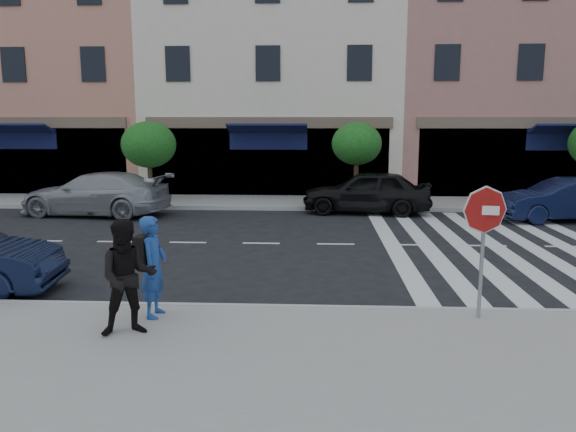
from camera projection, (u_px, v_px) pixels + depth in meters
The scene contains 14 objects.
ground at pixel (242, 287), 11.18m from camera, with size 120.00×120.00×0.00m, color black.
sidewalk_near at pixel (205, 366), 7.47m from camera, with size 60.00×4.50×0.15m, color gray.
sidewalk_far at pixel (278, 202), 21.99m from camera, with size 60.00×3.00×0.15m, color gray.
building_west_mid at pixel (60, 42), 27.23m from camera, with size 10.00×9.00×14.00m, color tan.
building_centre at pixel (276, 72), 26.98m from camera, with size 11.00×9.00×11.00m, color beige.
building_east_mid at pixel (531, 49), 26.23m from camera, with size 13.00×9.00×13.00m, color #AB7165.
street_tree_wb at pixel (149, 145), 21.65m from camera, with size 2.10×2.10×3.06m.
street_tree_c at pixel (357, 144), 21.25m from camera, with size 1.90×1.90×3.04m.
stop_sign at pixel (484, 222), 8.77m from camera, with size 0.76×0.13×2.15m.
photographer at pixel (154, 267), 9.01m from camera, with size 0.60×0.40×1.65m, color navy.
walker at pixel (128, 277), 8.24m from camera, with size 0.85×0.66×1.74m, color black.
car_far_left at pixel (95, 194), 19.41m from camera, with size 2.09×5.15×1.49m, color #939398.
car_far_mid at pixel (367, 192), 19.84m from camera, with size 1.81×4.50×1.53m, color black.
car_far_right at pixel (564, 200), 18.30m from camera, with size 1.47×4.23×1.39m, color black.
Camera 1 is at (1.44, -10.71, 3.33)m, focal length 35.00 mm.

